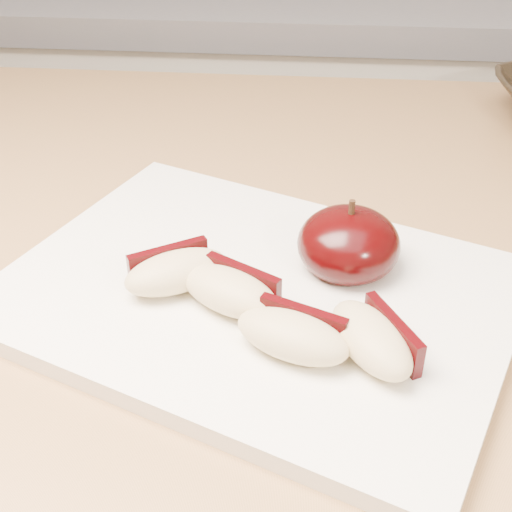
{
  "coord_description": "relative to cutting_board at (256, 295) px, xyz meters",
  "views": [
    {
      "loc": [
        0.09,
        0.02,
        1.2
      ],
      "look_at": [
        0.06,
        0.39,
        0.94
      ],
      "focal_mm": 50.0,
      "sensor_mm": 36.0,
      "label": 1
    }
  ],
  "objects": [
    {
      "name": "cutting_board",
      "position": [
        0.0,
        0.0,
        0.0
      ],
      "size": [
        0.39,
        0.35,
        0.01
      ],
      "primitive_type": "cube",
      "rotation": [
        0.0,
        0.0,
        -0.4
      ],
      "color": "white",
      "rests_on": "island_counter"
    },
    {
      "name": "back_cabinet",
      "position": [
        -0.06,
        0.81,
        -0.44
      ],
      "size": [
        2.4,
        0.62,
        0.94
      ],
      "color": "silver",
      "rests_on": "ground"
    },
    {
      "name": "apple_wedge_b",
      "position": [
        -0.01,
        -0.02,
        0.02
      ],
      "size": [
        0.08,
        0.06,
        0.03
      ],
      "rotation": [
        0.0,
        0.0,
        -0.52
      ],
      "color": "tan",
      "rests_on": "cutting_board"
    },
    {
      "name": "apple_wedge_a",
      "position": [
        -0.05,
        -0.0,
        0.02
      ],
      "size": [
        0.08,
        0.07,
        0.03
      ],
      "rotation": [
        0.0,
        0.0,
        0.55
      ],
      "color": "tan",
      "rests_on": "cutting_board"
    },
    {
      "name": "apple_wedge_c",
      "position": [
        0.03,
        -0.06,
        0.02
      ],
      "size": [
        0.08,
        0.06,
        0.03
      ],
      "rotation": [
        0.0,
        0.0,
        -0.4
      ],
      "color": "tan",
      "rests_on": "cutting_board"
    },
    {
      "name": "apple_half",
      "position": [
        0.06,
        0.03,
        0.02
      ],
      "size": [
        0.08,
        0.08,
        0.06
      ],
      "rotation": [
        0.0,
        0.0,
        0.22
      ],
      "color": "black",
      "rests_on": "cutting_board"
    },
    {
      "name": "apple_wedge_d",
      "position": [
        0.07,
        -0.06,
        0.02
      ],
      "size": [
        0.06,
        0.08,
        0.03
      ],
      "rotation": [
        0.0,
        0.0,
        -1.07
      ],
      "color": "tan",
      "rests_on": "cutting_board"
    }
  ]
}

